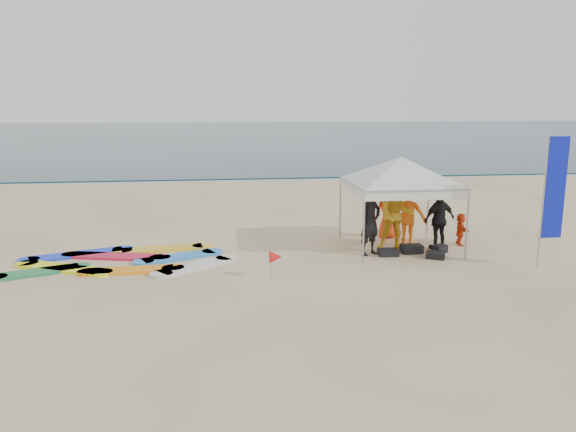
# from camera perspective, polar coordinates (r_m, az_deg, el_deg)

# --- Properties ---
(ground) EXTENTS (120.00, 120.00, 0.00)m
(ground) POSITION_cam_1_polar(r_m,az_deg,el_deg) (11.45, 0.52, -8.51)
(ground) COLOR beige
(ground) RESTS_ON ground
(ocean) EXTENTS (160.00, 84.00, 0.08)m
(ocean) POSITION_cam_1_polar(r_m,az_deg,el_deg) (70.78, -6.08, 8.27)
(ocean) COLOR #0C2633
(ocean) RESTS_ON ground
(shoreline_foam) EXTENTS (160.00, 1.20, 0.01)m
(shoreline_foam) POSITION_cam_1_polar(r_m,az_deg,el_deg) (29.16, -4.29, 3.73)
(shoreline_foam) COLOR silver
(shoreline_foam) RESTS_ON ground
(person_black_a) EXTENTS (0.78, 0.72, 1.80)m
(person_black_a) POSITION_cam_1_polar(r_m,az_deg,el_deg) (14.68, 8.36, -0.50)
(person_black_a) COLOR black
(person_black_a) RESTS_ON ground
(person_yellow) EXTENTS (1.08, 0.91, 1.96)m
(person_yellow) POSITION_cam_1_polar(r_m,az_deg,el_deg) (15.25, 10.92, 0.18)
(person_yellow) COLOR gold
(person_yellow) RESTS_ON ground
(person_orange_a) EXTENTS (1.23, 0.85, 1.75)m
(person_orange_a) POSITION_cam_1_polar(r_m,az_deg,el_deg) (15.94, 12.05, 0.23)
(person_orange_a) COLOR orange
(person_orange_a) RESTS_ON ground
(person_black_b) EXTENTS (1.03, 0.66, 1.64)m
(person_black_b) POSITION_cam_1_polar(r_m,az_deg,el_deg) (15.63, 15.12, -0.35)
(person_black_b) COLOR black
(person_black_b) RESTS_ON ground
(person_orange_b) EXTENTS (0.82, 0.59, 1.57)m
(person_orange_b) POSITION_cam_1_polar(r_m,az_deg,el_deg) (16.62, 10.11, 0.45)
(person_orange_b) COLOR #E24514
(person_orange_b) RESTS_ON ground
(person_seated) EXTENTS (0.40, 0.87, 0.90)m
(person_seated) POSITION_cam_1_polar(r_m,az_deg,el_deg) (16.34, 17.13, -1.28)
(person_seated) COLOR red
(person_seated) RESTS_ON ground
(canopy_tent) EXTENTS (3.78, 3.78, 2.85)m
(canopy_tent) POSITION_cam_1_polar(r_m,az_deg,el_deg) (15.32, 11.44, 5.88)
(canopy_tent) COLOR #A5A5A8
(canopy_tent) RESTS_ON ground
(feather_flag) EXTENTS (0.55, 0.04, 3.24)m
(feather_flag) POSITION_cam_1_polar(r_m,az_deg,el_deg) (14.58, 25.38, 2.45)
(feather_flag) COLOR #A5A5A8
(feather_flag) RESTS_ON ground
(marker_pennant) EXTENTS (0.28, 0.28, 0.64)m
(marker_pennant) POSITION_cam_1_polar(r_m,az_deg,el_deg) (12.66, -1.26, -4.19)
(marker_pennant) COLOR #A5A5A8
(marker_pennant) RESTS_ON ground
(gear_pile) EXTENTS (1.93, 1.04, 0.22)m
(gear_pile) POSITION_cam_1_polar(r_m,az_deg,el_deg) (15.06, 12.74, -3.49)
(gear_pile) COLOR black
(gear_pile) RESTS_ON ground
(surfboard_spread) EXTENTS (5.47, 2.95, 0.07)m
(surfboard_spread) POSITION_cam_1_polar(r_m,az_deg,el_deg) (14.63, -16.70, -4.39)
(surfboard_spread) COLOR red
(surfboard_spread) RESTS_ON ground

